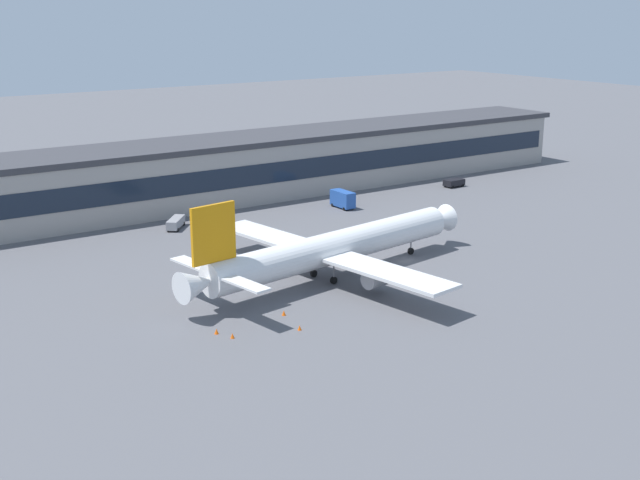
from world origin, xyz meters
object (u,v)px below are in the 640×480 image
stair_truck (343,199)px  traffic_cone_0 (284,313)px  belt_loader (176,223)px  traffic_cone_1 (216,331)px  traffic_cone_3 (232,336)px  pushback_tractor (454,182)px  airliner (330,249)px  traffic_cone_2 (300,328)px

stair_truck → traffic_cone_0: stair_truck is taller
stair_truck → belt_loader: stair_truck is taller
traffic_cone_1 → traffic_cone_3: bearing=-67.0°
pushback_tractor → stair_truck: stair_truck is taller
belt_loader → traffic_cone_0: (-7.09, -49.81, -0.80)m
traffic_cone_1 → traffic_cone_3: 2.59m
airliner → belt_loader: (-7.13, 40.46, -3.59)m
traffic_cone_0 → traffic_cone_1: bearing=-176.2°
traffic_cone_1 → stair_truck: bearing=40.9°
airliner → belt_loader: 41.24m
traffic_cone_2 → traffic_cone_1: bearing=152.6°
belt_loader → traffic_cone_2: bearing=-98.4°
stair_truck → traffic_cone_2: 67.11m
traffic_cone_1 → traffic_cone_2: 10.65m
airliner → traffic_cone_1: bearing=-157.9°
traffic_cone_1 → traffic_cone_3: traffic_cone_1 is taller
pushback_tractor → traffic_cone_0: size_ratio=6.91×
belt_loader → traffic_cone_1: size_ratio=8.65×
belt_loader → traffic_cone_1: bearing=-109.3°
traffic_cone_1 → airliner: bearing=22.1°
stair_truck → belt_loader: bearing=172.7°
pushback_tractor → belt_loader: bearing=178.2°
airliner → stair_truck: (28.41, 35.93, -2.77)m
pushback_tractor → traffic_cone_2: (-77.03, -53.26, -0.72)m
belt_loader → traffic_cone_2: belt_loader is taller
pushback_tractor → belt_loader: belt_loader is taller
stair_truck → airliner: bearing=-128.3°
airliner → pushback_tractor: 72.72m
pushback_tractor → airliner: bearing=-148.2°
traffic_cone_1 → traffic_cone_3: (1.01, -2.38, -0.02)m
pushback_tractor → traffic_cone_3: (-85.48, -50.74, -0.71)m
airliner → pushback_tractor: airliner is taller
pushback_tractor → stair_truck: bearing=-175.9°
belt_loader → traffic_cone_0: 50.32m
airliner → traffic_cone_2: 21.86m
stair_truck → traffic_cone_2: size_ratio=9.15×
airliner → belt_loader: airliner is taller
airliner → traffic_cone_1: (-24.78, -10.06, -4.39)m
airliner → traffic_cone_0: (-14.22, -9.35, -4.39)m
airliner → traffic_cone_2: airliner is taller
traffic_cone_3 → stair_truck: bearing=42.8°
pushback_tractor → stair_truck: size_ratio=0.82×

